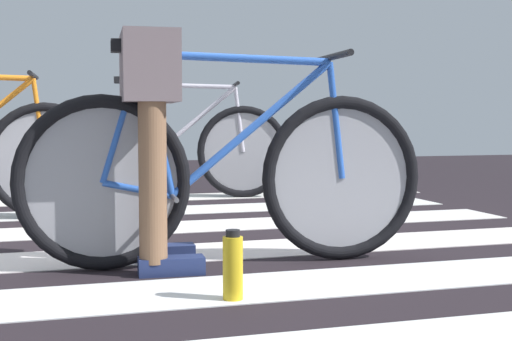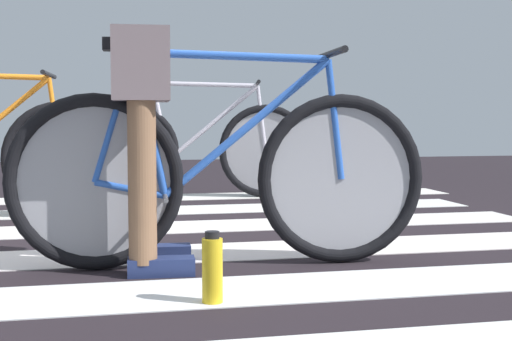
% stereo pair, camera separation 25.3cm
% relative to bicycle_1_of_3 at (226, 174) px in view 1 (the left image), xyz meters
% --- Properties ---
extents(ground, '(18.00, 14.00, 0.02)m').
position_rel_bicycle_1_of_3_xyz_m(ground, '(-0.44, 0.48, -0.40)').
color(ground, black).
extents(crosswalk_markings, '(5.46, 4.24, 0.00)m').
position_rel_bicycle_1_of_3_xyz_m(crosswalk_markings, '(-0.47, 0.69, -0.38)').
color(crosswalk_markings, silver).
rests_on(crosswalk_markings, ground).
extents(bicycle_1_of_3, '(1.74, 0.52, 0.93)m').
position_rel_bicycle_1_of_3_xyz_m(bicycle_1_of_3, '(0.00, 0.00, 0.00)').
color(bicycle_1_of_3, black).
rests_on(bicycle_1_of_3, ground).
extents(cyclist_1_of_3, '(0.34, 0.42, 0.96)m').
position_rel_bicycle_1_of_3_xyz_m(cyclist_1_of_3, '(-0.31, 0.02, 0.24)').
color(cyclist_1_of_3, brown).
rests_on(cyclist_1_of_3, ground).
extents(bicycle_3_of_3, '(1.72, 0.55, 0.93)m').
position_rel_bicycle_1_of_3_xyz_m(bicycle_3_of_3, '(0.26, 2.54, 0.00)').
color(bicycle_3_of_3, black).
rests_on(bicycle_3_of_3, ground).
extents(water_bottle, '(0.07, 0.07, 0.24)m').
position_rel_bicycle_1_of_3_xyz_m(water_bottle, '(-0.12, -0.58, -0.27)').
color(water_bottle, gold).
rests_on(water_bottle, ground).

